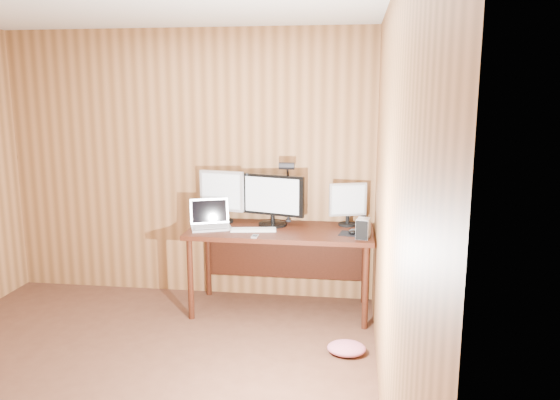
% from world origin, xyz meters
% --- Properties ---
extents(room_shell, '(4.00, 4.00, 4.00)m').
position_xyz_m(room_shell, '(0.00, 0.00, 1.25)').
color(room_shell, '#4F2D1E').
rests_on(room_shell, ground).
extents(desk, '(1.60, 0.70, 0.75)m').
position_xyz_m(desk, '(0.93, 1.70, 0.63)').
color(desk, '#34140A').
rests_on(desk, floor).
extents(monitor_center, '(0.58, 0.26, 0.46)m').
position_xyz_m(monitor_center, '(0.84, 1.76, 0.99)').
color(monitor_center, black).
rests_on(monitor_center, desk).
extents(monitor_left, '(0.42, 0.20, 0.48)m').
position_xyz_m(monitor_left, '(0.36, 1.82, 1.01)').
color(monitor_left, black).
rests_on(monitor_left, desk).
extents(monitor_right, '(0.33, 0.16, 0.38)m').
position_xyz_m(monitor_right, '(1.50, 1.85, 0.96)').
color(monitor_right, black).
rests_on(monitor_right, desk).
extents(laptop, '(0.41, 0.37, 0.25)m').
position_xyz_m(laptop, '(0.30, 1.61, 0.81)').
color(laptop, silver).
rests_on(laptop, desk).
extents(keyboard, '(0.40, 0.18, 0.02)m').
position_xyz_m(keyboard, '(0.70, 1.55, 0.76)').
color(keyboard, white).
rests_on(keyboard, desk).
extents(mousepad, '(0.25, 0.22, 0.00)m').
position_xyz_m(mousepad, '(1.55, 1.54, 0.75)').
color(mousepad, black).
rests_on(mousepad, desk).
extents(mouse, '(0.08, 0.12, 0.04)m').
position_xyz_m(mouse, '(1.55, 1.54, 0.77)').
color(mouse, black).
rests_on(mouse, mousepad).
extents(hard_drive, '(0.13, 0.16, 0.16)m').
position_xyz_m(hard_drive, '(1.64, 1.43, 0.83)').
color(hard_drive, silver).
rests_on(hard_drive, desk).
extents(phone, '(0.05, 0.10, 0.01)m').
position_xyz_m(phone, '(0.75, 1.34, 0.76)').
color(phone, silver).
rests_on(phone, desk).
extents(speaker, '(0.05, 0.05, 0.11)m').
position_xyz_m(speaker, '(1.65, 1.92, 0.80)').
color(speaker, black).
rests_on(speaker, desk).
extents(desk_lamp, '(0.14, 0.20, 0.61)m').
position_xyz_m(desk_lamp, '(0.96, 1.86, 1.12)').
color(desk_lamp, black).
rests_on(desk_lamp, desk).
extents(fabric_pile, '(0.30, 0.25, 0.09)m').
position_xyz_m(fabric_pile, '(1.53, 0.86, 0.05)').
color(fabric_pile, '#C25E74').
rests_on(fabric_pile, floor).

